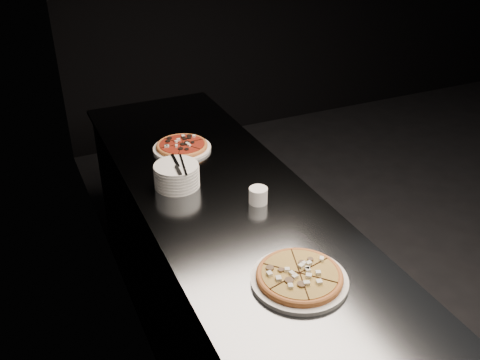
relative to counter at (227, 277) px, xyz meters
name	(u,v)px	position (x,y,z in m)	size (l,w,h in m)	color
wall_left	(131,105)	(-0.37, 0.00, 0.94)	(0.02, 5.00, 2.80)	black
counter	(227,277)	(0.00, 0.00, 0.00)	(0.74, 2.44, 0.92)	slate
pizza_mushroom	(299,277)	(0.00, -0.63, 0.48)	(0.36, 0.36, 0.04)	white
pizza_tomato	(182,146)	(-0.03, 0.50, 0.48)	(0.29, 0.29, 0.03)	white
plate_stack	(177,175)	(-0.16, 0.17, 0.51)	(0.20, 0.20, 0.10)	white
cutlery	(179,166)	(-0.16, 0.15, 0.57)	(0.09, 0.21, 0.01)	silver
ramekin	(258,195)	(0.10, -0.11, 0.50)	(0.08, 0.08, 0.07)	white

